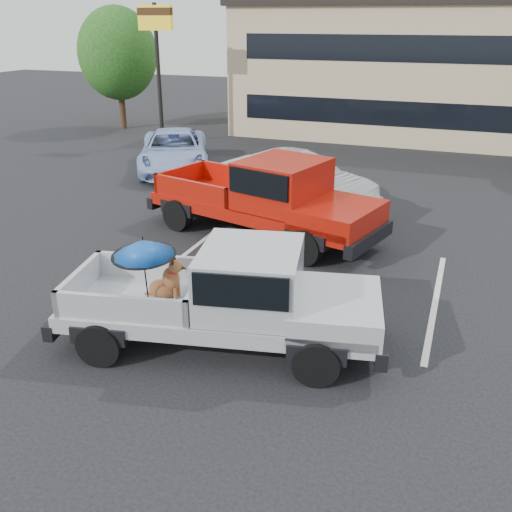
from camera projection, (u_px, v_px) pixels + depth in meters
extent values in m
plane|color=black|center=(265.00, 322.00, 10.95)|extent=(90.00, 90.00, 0.00)
cube|color=silver|center=(175.00, 262.00, 13.64)|extent=(0.12, 5.00, 0.01)
cube|color=silver|center=(435.00, 302.00, 11.71)|extent=(0.12, 5.00, 0.01)
cube|color=tan|center=(452.00, 72.00, 27.29)|extent=(20.00, 8.00, 6.00)
cube|color=black|center=(461.00, 1.00, 26.09)|extent=(20.40, 8.40, 0.40)
cube|color=black|center=(442.00, 116.00, 24.43)|extent=(18.00, 0.08, 1.10)
cube|color=black|center=(451.00, 49.00, 23.39)|extent=(18.00, 0.08, 1.10)
cylinder|color=black|center=(159.00, 77.00, 25.11)|extent=(0.18, 0.18, 6.00)
cube|color=yellow|center=(155.00, 18.00, 24.19)|extent=(1.60, 0.18, 1.00)
cube|color=#381E0C|center=(155.00, 11.00, 24.09)|extent=(1.60, 0.22, 0.30)
cylinder|color=#332114|center=(122.00, 105.00, 29.69)|extent=(0.32, 0.32, 2.42)
ellipsoid|color=#174513|center=(117.00, 53.00, 28.71)|extent=(3.96, 3.96, 4.55)
cylinder|color=black|center=(100.00, 344.00, 9.50)|extent=(0.80, 0.43, 0.76)
cylinder|color=black|center=(138.00, 295.00, 11.18)|extent=(0.80, 0.43, 0.76)
cylinder|color=black|center=(316.00, 363.00, 8.98)|extent=(0.80, 0.43, 0.76)
cylinder|color=black|center=(322.00, 309.00, 10.66)|extent=(0.80, 0.43, 0.76)
cube|color=silver|center=(220.00, 311.00, 9.96)|extent=(5.66, 2.95, 0.28)
cube|color=silver|center=(336.00, 309.00, 9.59)|extent=(1.85, 2.18, 0.46)
cube|color=black|center=(379.00, 332.00, 9.63)|extent=(0.59, 1.96, 0.30)
cube|color=black|center=(73.00, 308.00, 10.42)|extent=(0.57, 1.96, 0.28)
cube|color=silver|center=(251.00, 278.00, 9.62)|extent=(1.98, 2.13, 1.05)
cube|color=black|center=(251.00, 267.00, 9.54)|extent=(1.86, 2.20, 0.55)
cube|color=black|center=(140.00, 302.00, 10.15)|extent=(2.62, 2.26, 0.10)
cube|color=silver|center=(154.00, 267.00, 10.82)|extent=(2.27, 0.55, 0.50)
cube|color=silver|center=(120.00, 310.00, 9.24)|extent=(2.27, 0.55, 0.50)
cube|color=silver|center=(80.00, 283.00, 10.19)|extent=(0.46, 1.82, 0.50)
cube|color=silver|center=(199.00, 291.00, 9.87)|extent=(0.46, 1.82, 0.50)
ellipsoid|color=brown|center=(162.00, 289.00, 10.15)|extent=(0.57, 0.50, 0.33)
cylinder|color=brown|center=(176.00, 294.00, 10.05)|extent=(0.07, 0.07, 0.25)
cylinder|color=brown|center=(178.00, 290.00, 10.20)|extent=(0.07, 0.07, 0.25)
ellipsoid|color=brown|center=(171.00, 279.00, 10.04)|extent=(0.36, 0.34, 0.45)
cylinder|color=red|center=(172.00, 272.00, 9.98)|extent=(0.22, 0.22, 0.04)
sphere|color=brown|center=(175.00, 266.00, 9.93)|extent=(0.24, 0.24, 0.24)
cone|color=black|center=(183.00, 268.00, 9.92)|extent=(0.19, 0.14, 0.11)
cone|color=black|center=(173.00, 261.00, 9.83)|extent=(0.08, 0.08, 0.12)
cone|color=black|center=(175.00, 258.00, 9.94)|extent=(0.08, 0.08, 0.12)
cylinder|color=brown|center=(152.00, 293.00, 10.21)|extent=(0.29, 0.05, 0.10)
cylinder|color=black|center=(146.00, 277.00, 9.74)|extent=(0.02, 0.10, 1.05)
cone|color=#134CAB|center=(143.00, 248.00, 9.53)|extent=(1.10, 1.12, 0.36)
cylinder|color=black|center=(142.00, 239.00, 9.47)|extent=(0.02, 0.02, 0.10)
cylinder|color=black|center=(144.00, 255.00, 9.58)|extent=(1.10, 1.10, 0.09)
cylinder|color=black|center=(178.00, 215.00, 15.57)|extent=(0.91, 0.53, 0.86)
cylinder|color=black|center=(225.00, 197.00, 17.12)|extent=(0.91, 0.53, 0.86)
cylinder|color=black|center=(305.00, 247.00, 13.37)|extent=(0.91, 0.53, 0.86)
cylinder|color=black|center=(347.00, 223.00, 14.93)|extent=(0.91, 0.53, 0.86)
cube|color=#AA1409|center=(262.00, 208.00, 15.09)|extent=(6.45, 3.70, 0.32)
cube|color=#AA1409|center=(339.00, 215.00, 13.78)|extent=(2.21, 2.54, 0.52)
cube|color=black|center=(369.00, 239.00, 13.49)|extent=(0.80, 2.20, 0.34)
cube|color=black|center=(176.00, 195.00, 16.84)|extent=(0.78, 2.19, 0.32)
cube|color=#AA1409|center=(282.00, 183.00, 14.46)|extent=(2.35, 2.50, 1.19)
cube|color=black|center=(283.00, 175.00, 14.37)|extent=(2.21, 2.56, 0.62)
cube|color=black|center=(215.00, 195.00, 15.95)|extent=(3.06, 2.69, 0.11)
cube|color=#AA1409|center=(236.00, 176.00, 16.55)|extent=(2.54, 0.79, 0.57)
cube|color=#AA1409|center=(190.00, 191.00, 15.08)|extent=(2.54, 0.79, 0.57)
cube|color=#AA1409|center=(181.00, 176.00, 16.49)|extent=(0.66, 2.04, 0.57)
cube|color=#AA1409|center=(250.00, 190.00, 15.15)|extent=(0.66, 2.04, 0.57)
imported|color=silver|center=(295.00, 182.00, 17.19)|extent=(5.29, 3.02, 1.65)
imported|color=#98AFE3|center=(174.00, 151.00, 21.57)|extent=(4.61, 5.91, 1.49)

